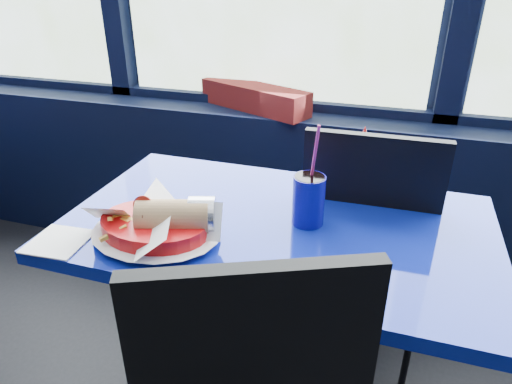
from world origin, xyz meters
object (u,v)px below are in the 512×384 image
(food_basket, at_px, (157,224))
(ketchup_bottle, at_px, (361,164))
(chair_near_back, at_px, (367,236))
(near_table, at_px, (276,273))
(soda_cup, at_px, (309,199))
(planter_box, at_px, (255,97))

(food_basket, xyz_separation_m, ketchup_bottle, (0.48, 0.43, 0.06))
(chair_near_back, xyz_separation_m, food_basket, (-0.52, -0.50, 0.23))
(chair_near_back, bearing_deg, food_basket, 42.20)
(chair_near_back, bearing_deg, near_table, 51.01)
(chair_near_back, height_order, ketchup_bottle, ketchup_bottle)
(food_basket, distance_m, ketchup_bottle, 0.65)
(near_table, distance_m, ketchup_bottle, 0.43)
(soda_cup, bearing_deg, ketchup_bottle, 63.44)
(ketchup_bottle, bearing_deg, near_table, -128.37)
(food_basket, height_order, soda_cup, soda_cup)
(planter_box, xyz_separation_m, food_basket, (0.07, -1.06, -0.06))
(chair_near_back, distance_m, ketchup_bottle, 0.30)
(near_table, distance_m, planter_box, 0.99)
(chair_near_back, height_order, food_basket, chair_near_back)
(planter_box, height_order, soda_cup, soda_cup)
(ketchup_bottle, bearing_deg, soda_cup, -116.56)
(chair_near_back, xyz_separation_m, soda_cup, (-0.16, -0.30, 0.27))
(soda_cup, bearing_deg, chair_near_back, 61.51)
(planter_box, distance_m, ketchup_bottle, 0.83)
(food_basket, relative_size, soda_cup, 1.10)
(near_table, xyz_separation_m, soda_cup, (0.08, 0.02, 0.26))
(near_table, bearing_deg, ketchup_bottle, 51.63)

